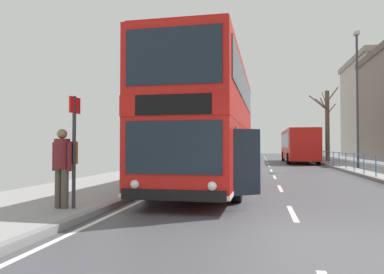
# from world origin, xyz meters

# --- Properties ---
(ground) EXTENTS (15.80, 140.00, 0.20)m
(ground) POSITION_xyz_m (-0.72, -0.00, 0.04)
(ground) COLOR #49494E
(double_decker_bus_main) EXTENTS (3.19, 11.07, 4.43)m
(double_decker_bus_main) POSITION_xyz_m (-2.49, 7.22, 2.32)
(double_decker_bus_main) COLOR red
(double_decker_bus_main) RESTS_ON ground
(background_bus_far_lane) EXTENTS (2.64, 10.78, 2.98)m
(background_bus_far_lane) POSITION_xyz_m (2.83, 28.42, 1.64)
(background_bus_far_lane) COLOR red
(background_bus_far_lane) RESTS_ON ground
(pedestrian_railing_far_kerb) EXTENTS (0.05, 32.28, 0.99)m
(pedestrian_railing_far_kerb) POSITION_xyz_m (4.45, 12.60, 0.81)
(pedestrian_railing_far_kerb) COLOR #386BA8
(pedestrian_railing_far_kerb) RESTS_ON ground
(pedestrian_companion) EXTENTS (0.55, 0.58, 1.76)m
(pedestrian_companion) POSITION_xyz_m (-5.04, 1.54, 1.17)
(pedestrian_companion) COLOR #4C473D
(pedestrian_companion) RESTS_ON ground
(bus_stop_sign_near) EXTENTS (0.08, 0.44, 2.50)m
(bus_stop_sign_near) POSITION_xyz_m (-4.79, 1.56, 1.69)
(bus_stop_sign_near) COLOR #2D2D33
(bus_stop_sign_near) RESTS_ON ground
(street_lamp_far_side) EXTENTS (0.28, 0.60, 8.64)m
(street_lamp_far_side) POSITION_xyz_m (5.40, 18.34, 5.08)
(street_lamp_far_side) COLOR #38383D
(street_lamp_far_side) RESTS_ON ground
(bare_tree_far_00) EXTENTS (2.90, 2.32, 6.96)m
(bare_tree_far_00) POSITION_xyz_m (5.49, 29.20, 3.62)
(bare_tree_far_00) COLOR brown
(bare_tree_far_00) RESTS_ON ground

